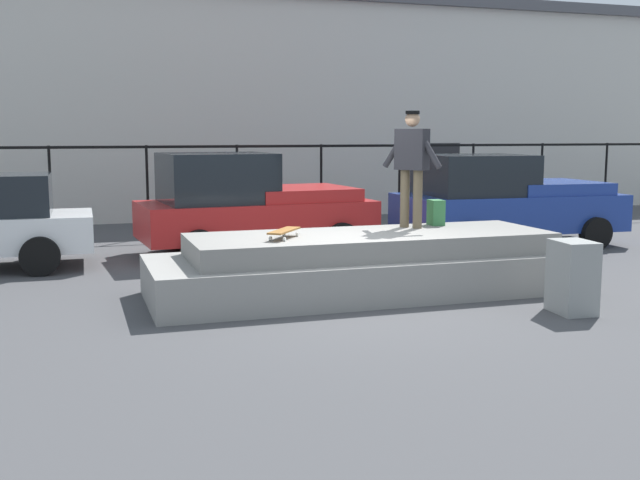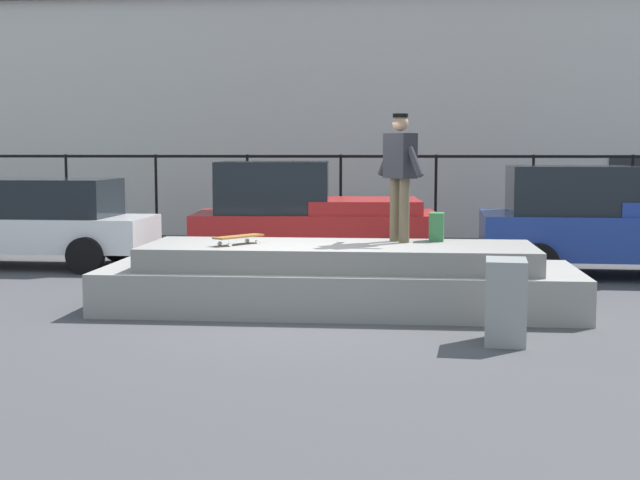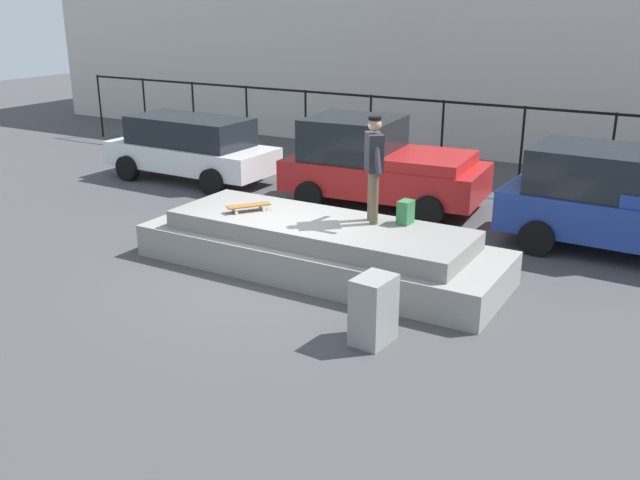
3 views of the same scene
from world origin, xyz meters
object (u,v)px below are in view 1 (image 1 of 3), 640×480
(backpack, at_px, (436,213))
(car_red_pickup_mid, at_px, (248,205))
(utility_box, at_px, (573,277))
(car_blue_pickup_far, at_px, (502,200))
(skateboarder, at_px, (412,160))
(skateboard, at_px, (284,231))

(backpack, height_order, car_red_pickup_mid, car_red_pickup_mid)
(car_red_pickup_mid, xyz_separation_m, utility_box, (2.87, -6.06, -0.47))
(car_blue_pickup_far, xyz_separation_m, utility_box, (-2.32, -5.51, -0.46))
(backpack, bearing_deg, skateboarder, -65.97)
(car_red_pickup_mid, bearing_deg, car_blue_pickup_far, -6.01)
(skateboard, bearing_deg, backpack, 15.44)
(car_blue_pickup_far, bearing_deg, backpack, -135.18)
(skateboard, xyz_separation_m, car_blue_pickup_far, (5.64, 3.71, -0.04))
(car_red_pickup_mid, relative_size, utility_box, 4.80)
(backpack, bearing_deg, skateboard, -70.47)
(car_red_pickup_mid, relative_size, car_blue_pickup_far, 0.99)
(skateboard, xyz_separation_m, utility_box, (3.32, -1.81, -0.50))
(skateboard, height_order, car_red_pickup_mid, car_red_pickup_mid)
(backpack, bearing_deg, car_red_pickup_mid, -143.95)
(skateboard, bearing_deg, car_red_pickup_mid, 83.98)
(backpack, distance_m, car_blue_pickup_far, 4.22)
(skateboarder, xyz_separation_m, utility_box, (1.18, -2.35, -1.43))
(utility_box, bearing_deg, skateboarder, 121.80)
(skateboard, relative_size, car_red_pickup_mid, 0.16)
(utility_box, bearing_deg, car_red_pickup_mid, 120.41)
(car_red_pickup_mid, bearing_deg, utility_box, -64.65)
(utility_box, bearing_deg, backpack, 109.92)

